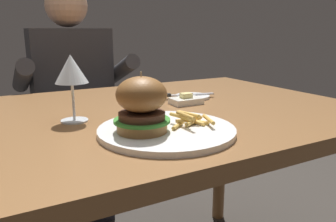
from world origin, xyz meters
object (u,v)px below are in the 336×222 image
(bread_plate, at_px, (192,97))
(diner_person, at_px, (74,116))
(table_knife, at_px, (178,95))
(butter_dish, at_px, (186,100))
(main_plate, at_px, (167,130))
(wine_glass, at_px, (71,71))
(burger_sandwich, at_px, (142,104))

(bread_plate, height_order, diner_person, diner_person)
(diner_person, bearing_deg, table_knife, -70.35)
(bread_plate, distance_m, butter_dish, 0.10)
(butter_dish, bearing_deg, main_plate, -130.08)
(wine_glass, bearing_deg, table_knife, 17.05)
(table_knife, bearing_deg, bread_plate, -14.10)
(main_plate, relative_size, burger_sandwich, 2.39)
(main_plate, bearing_deg, diner_person, 90.02)
(bread_plate, relative_size, diner_person, 0.10)
(bread_plate, relative_size, table_knife, 0.56)
(table_knife, relative_size, butter_dish, 2.18)
(bread_plate, xyz_separation_m, diner_person, (-0.27, 0.64, -0.18))
(burger_sandwich, bearing_deg, diner_person, 86.28)
(bread_plate, bearing_deg, burger_sandwich, -137.01)
(table_knife, relative_size, diner_person, 0.18)
(main_plate, height_order, table_knife, table_knife)
(wine_glass, bearing_deg, butter_dish, 5.55)
(burger_sandwich, relative_size, bread_plate, 1.10)
(table_knife, xyz_separation_m, butter_dish, (-0.02, -0.08, -0.00))
(wine_glass, relative_size, bread_plate, 1.43)
(main_plate, xyz_separation_m, bread_plate, (0.27, 0.31, -0.00))
(burger_sandwich, height_order, table_knife, burger_sandwich)
(wine_glass, xyz_separation_m, table_knife, (0.39, 0.12, -0.12))
(butter_dish, distance_m, diner_person, 0.76)
(burger_sandwich, bearing_deg, wine_glass, 116.02)
(wine_glass, distance_m, bread_plate, 0.46)
(burger_sandwich, distance_m, wine_glass, 0.24)
(main_plate, height_order, bread_plate, main_plate)
(wine_glass, height_order, bread_plate, wine_glass)
(main_plate, height_order, diner_person, diner_person)
(burger_sandwich, xyz_separation_m, butter_dish, (0.26, 0.24, -0.06))
(burger_sandwich, relative_size, table_knife, 0.62)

